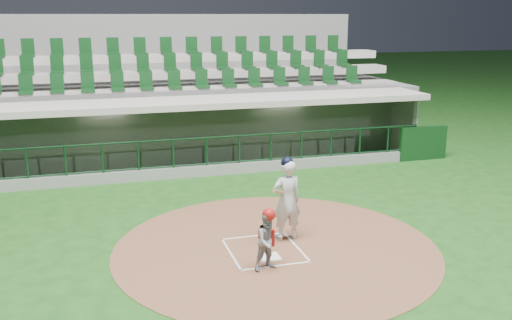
% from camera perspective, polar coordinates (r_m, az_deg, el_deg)
% --- Properties ---
extents(ground, '(120.00, 120.00, 0.00)m').
position_cam_1_polar(ground, '(12.93, 0.43, -8.55)').
color(ground, '#164513').
rests_on(ground, ground).
extents(dirt_circle, '(7.20, 7.20, 0.01)m').
position_cam_1_polar(dirt_circle, '(12.83, 1.99, -8.71)').
color(dirt_circle, brown).
rests_on(dirt_circle, ground).
extents(home_plate, '(0.43, 0.43, 0.02)m').
position_cam_1_polar(home_plate, '(12.31, 1.38, -9.67)').
color(home_plate, white).
rests_on(home_plate, dirt_circle).
extents(batter_box_chalk, '(1.55, 1.80, 0.01)m').
position_cam_1_polar(batter_box_chalk, '(12.66, 0.82, -8.99)').
color(batter_box_chalk, silver).
rests_on(batter_box_chalk, ground).
extents(dugout_structure, '(16.40, 3.70, 3.00)m').
position_cam_1_polar(dugout_structure, '(19.97, -5.87, 2.51)').
color(dugout_structure, slate).
rests_on(dugout_structure, ground).
extents(seating_deck, '(17.00, 6.72, 5.15)m').
position_cam_1_polar(seating_deck, '(22.86, -7.45, 5.14)').
color(seating_deck, slate).
rests_on(seating_deck, ground).
extents(batter, '(0.90, 0.89, 1.96)m').
position_cam_1_polar(batter, '(12.92, 3.08, -3.92)').
color(batter, silver).
rests_on(batter, dirt_circle).
extents(catcher, '(0.68, 0.57, 1.30)m').
position_cam_1_polar(catcher, '(11.54, 1.27, -7.97)').
color(catcher, gray).
rests_on(catcher, dirt_circle).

